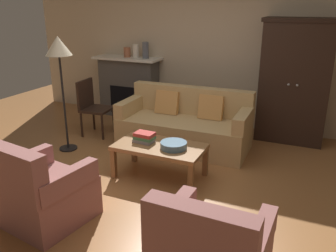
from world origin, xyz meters
TOP-DOWN VIEW (x-y plane):
  - ground_plane at (0.00, 0.00)m, footprint 9.60×9.60m
  - back_wall at (0.00, 2.55)m, footprint 7.20×0.10m
  - fireplace at (-1.55, 2.30)m, footprint 1.26×0.48m
  - armoire at (1.40, 2.22)m, footprint 1.06×0.57m
  - couch at (-0.01, 1.29)m, footprint 1.93×0.89m
  - coffee_table at (0.07, 0.23)m, footprint 1.10×0.60m
  - fruit_bowl at (0.26, 0.21)m, footprint 0.32×0.32m
  - book_stack at (-0.15, 0.25)m, footprint 0.26×0.19m
  - mantel_vase_terracotta at (-1.55, 2.28)m, footprint 0.12×0.12m
  - mantel_vase_cream at (-1.37, 2.28)m, footprint 0.12×0.12m
  - mantel_vase_slate at (-1.17, 2.28)m, footprint 0.11×0.11m
  - armchair_near_left at (-0.57, -1.12)m, footprint 0.88×0.88m
  - side_chair_wooden at (-1.59, 1.16)m, footprint 0.47×0.47m
  - floor_lamp at (-1.56, 0.46)m, footprint 0.36×0.36m

SIDE VIEW (x-z plane):
  - ground_plane at x=0.00m, z-range 0.00..0.00m
  - armchair_near_left at x=-0.57m, z-range -0.12..0.76m
  - couch at x=-0.01m, z-range -0.11..0.75m
  - coffee_table at x=0.07m, z-range 0.16..0.58m
  - fruit_bowl at x=0.26m, z-range 0.42..0.50m
  - book_stack at x=-0.15m, z-range 0.42..0.54m
  - side_chair_wooden at x=-1.59m, z-range 0.06..0.96m
  - fireplace at x=-1.55m, z-range 0.01..1.13m
  - armoire at x=1.40m, z-range 0.00..1.87m
  - mantel_vase_terracotta at x=-1.55m, z-range 1.12..1.30m
  - mantel_vase_cream at x=-1.37m, z-range 1.12..1.36m
  - mantel_vase_slate at x=-1.17m, z-range 1.12..1.41m
  - back_wall at x=0.00m, z-range 0.00..2.80m
  - floor_lamp at x=-1.56m, z-range 0.60..2.24m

